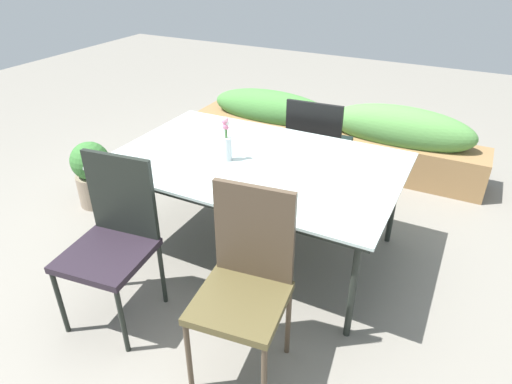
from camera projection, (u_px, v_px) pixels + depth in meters
The scene contains 8 objects.
ground_plane at pixel (245, 242), 3.32m from camera, with size 12.00×12.00×0.00m, color gray.
dining_table at pixel (256, 165), 2.95m from camera, with size 1.87×1.20×0.70m.
chair_near_right at pixel (246, 277), 2.14m from camera, with size 0.47×0.47×1.00m.
chair_far_side at pixel (317, 141), 3.69m from camera, with size 0.50×0.50×0.88m.
chair_near_left at pixel (113, 234), 2.48m from camera, with size 0.50×0.50×0.97m.
flower_vase at pixel (227, 142), 2.87m from camera, with size 0.06×0.06×0.30m.
planter_box at pixel (333, 133), 4.34m from camera, with size 2.86×0.42×0.68m.
potted_plant at pixel (92, 173), 3.67m from camera, with size 0.31×0.31×0.55m.
Camera 1 is at (1.30, -2.35, 1.99)m, focal length 31.31 mm.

